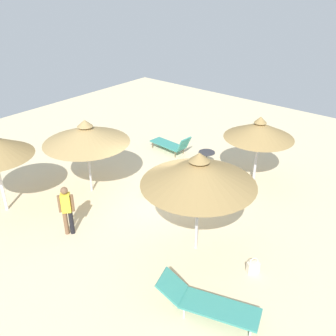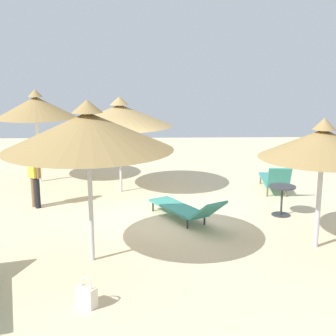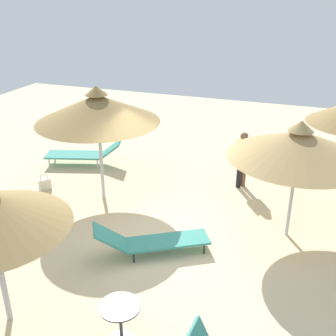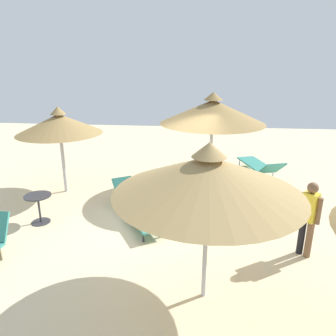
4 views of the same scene
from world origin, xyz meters
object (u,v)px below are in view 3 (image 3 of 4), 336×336
lounge_chair_front (151,240)px  handbag (45,184)px  parasol_umbrella_near_left (97,108)px  person_standing_near_right (243,157)px  lounge_chair_center (85,153)px  parasol_umbrella_back (299,144)px  side_table_round (120,318)px

lounge_chair_front → handbag: 4.13m
parasol_umbrella_near_left → person_standing_near_right: 4.01m
lounge_chair_front → lounge_chair_center: (-3.59, 3.59, 0.05)m
person_standing_near_right → lounge_chair_front: bearing=-107.9°
parasol_umbrella_back → lounge_chair_center: 6.70m
lounge_chair_front → person_standing_near_right: person_standing_near_right is taller
parasol_umbrella_back → person_standing_near_right: (-1.39, 2.01, -1.26)m
parasol_umbrella_back → person_standing_near_right: bearing=124.6°
lounge_chair_center → handbag: bearing=-95.0°
parasol_umbrella_near_left → person_standing_near_right: bearing=29.2°
person_standing_near_right → side_table_round: (-0.77, -5.94, -0.39)m
parasol_umbrella_near_left → lounge_chair_front: (2.06, -1.85, -2.07)m
lounge_chair_center → person_standing_near_right: person_standing_near_right is taller
lounge_chair_front → side_table_round: 2.32m
lounge_chair_center → handbag: lounge_chair_center is taller
handbag → side_table_round: size_ratio=0.66×
lounge_chair_center → handbag: size_ratio=5.05×
handbag → parasol_umbrella_near_left: bearing=4.5°
lounge_chair_center → side_table_round: bearing=-55.7°
lounge_chair_front → lounge_chair_center: bearing=135.0°
lounge_chair_center → side_table_round: (4.01, -5.87, 0.12)m
parasol_umbrella_back → handbag: size_ratio=6.03×
parasol_umbrella_back → side_table_round: bearing=-118.7°
parasol_umbrella_near_left → parasol_umbrella_back: parasol_umbrella_near_left is taller
handbag → lounge_chair_front: bearing=-24.5°
parasol_umbrella_near_left → lounge_chair_front: size_ratio=1.31×
handbag → side_table_round: 5.78m
lounge_chair_front → side_table_round: bearing=-79.6°
handbag → side_table_round: side_table_round is taller
parasol_umbrella_back → lounge_chair_front: bearing=-147.3°
parasol_umbrella_back → lounge_chair_front: parasol_umbrella_back is taller
person_standing_near_right → handbag: person_standing_near_right is taller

